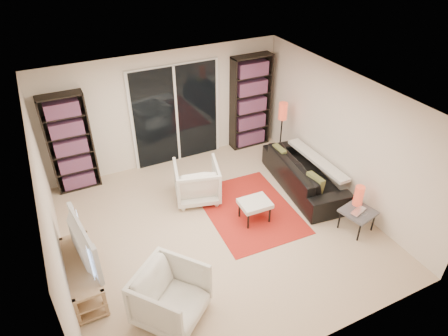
{
  "coord_description": "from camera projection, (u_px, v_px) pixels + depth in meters",
  "views": [
    {
      "loc": [
        -2.21,
        -4.72,
        4.7
      ],
      "look_at": [
        0.25,
        0.3,
        1.0
      ],
      "focal_mm": 32.0,
      "sensor_mm": 36.0,
      "label": 1
    }
  ],
  "objects": [
    {
      "name": "rug",
      "position": [
        249.0,
        210.0,
        7.34
      ],
      "size": [
        1.6,
        2.11,
        0.01
      ],
      "primitive_type": "cube",
      "rotation": [
        0.0,
        0.0,
        -0.04
      ],
      "color": "#B42118",
      "rests_on": "floor"
    },
    {
      "name": "bookshelf_left",
      "position": [
        70.0,
        144.0,
        7.43
      ],
      "size": [
        0.8,
        0.3,
        1.95
      ],
      "color": "black",
      "rests_on": "ground"
    },
    {
      "name": "bookshelf_right",
      "position": [
        251.0,
        102.0,
        8.8
      ],
      "size": [
        0.9,
        0.3,
        2.1
      ],
      "color": "black",
      "rests_on": "ground"
    },
    {
      "name": "sofa",
      "position": [
        304.0,
        174.0,
        7.78
      ],
      "size": [
        1.11,
        2.25,
        0.63
      ],
      "primitive_type": "imported",
      "rotation": [
        0.0,
        0.0,
        1.45
      ],
      "color": "black",
      "rests_on": "floor"
    },
    {
      "name": "wall_back",
      "position": [
        166.0,
        109.0,
        8.15
      ],
      "size": [
        5.0,
        0.02,
        2.4
      ],
      "primitive_type": "cube",
      "color": "silver",
      "rests_on": "ground"
    },
    {
      "name": "armchair_front",
      "position": [
        171.0,
        296.0,
        5.25
      ],
      "size": [
        1.19,
        1.19,
        0.78
      ],
      "primitive_type": "imported",
      "rotation": [
        0.0,
        0.0,
        0.68
      ],
      "color": "silver",
      "rests_on": "floor"
    },
    {
      "name": "floor_lamp",
      "position": [
        282.0,
        117.0,
        8.29
      ],
      "size": [
        0.2,
        0.2,
        1.32
      ],
      "color": "black",
      "rests_on": "floor"
    },
    {
      "name": "table_lamp",
      "position": [
        359.0,
        196.0,
        6.76
      ],
      "size": [
        0.16,
        0.16,
        0.36
      ],
      "primitive_type": "cylinder",
      "color": "red",
      "rests_on": "side_table"
    },
    {
      "name": "tv",
      "position": [
        77.0,
        246.0,
        5.42
      ],
      "size": [
        0.3,
        1.15,
        0.66
      ],
      "primitive_type": "imported",
      "rotation": [
        0.0,
        0.0,
        1.7
      ],
      "color": "black",
      "rests_on": "tv_stand"
    },
    {
      "name": "floor",
      "position": [
        219.0,
        228.0,
        6.94
      ],
      "size": [
        5.0,
        5.0,
        0.0
      ],
      "primitive_type": "plane",
      "color": "beige",
      "rests_on": "ground"
    },
    {
      "name": "sliding_door",
      "position": [
        176.0,
        115.0,
        8.28
      ],
      "size": [
        1.92,
        0.08,
        2.16
      ],
      "color": "white",
      "rests_on": "ground"
    },
    {
      "name": "laptop",
      "position": [
        361.0,
        213.0,
        6.64
      ],
      "size": [
        0.37,
        0.3,
        0.03
      ],
      "primitive_type": "imported",
      "rotation": [
        0.0,
        0.0,
        0.32
      ],
      "color": "silver",
      "rests_on": "side_table"
    },
    {
      "name": "ceiling",
      "position": [
        217.0,
        100.0,
        5.61
      ],
      "size": [
        5.0,
        5.0,
        0.02
      ],
      "primitive_type": "cube",
      "color": "white",
      "rests_on": "wall_back"
    },
    {
      "name": "armchair_back",
      "position": [
        197.0,
        182.0,
        7.45
      ],
      "size": [
        0.99,
        1.01,
        0.75
      ],
      "primitive_type": "imported",
      "rotation": [
        0.0,
        0.0,
        2.87
      ],
      "color": "silver",
      "rests_on": "floor"
    },
    {
      "name": "wall_front",
      "position": [
        315.0,
        284.0,
        4.4
      ],
      "size": [
        5.0,
        0.02,
        2.4
      ],
      "primitive_type": "cube",
      "color": "silver",
      "rests_on": "ground"
    },
    {
      "name": "side_table",
      "position": [
        358.0,
        213.0,
        6.72
      ],
      "size": [
        0.6,
        0.6,
        0.4
      ],
      "color": "#4F4F54",
      "rests_on": "floor"
    },
    {
      "name": "wall_left",
      "position": [
        50.0,
        216.0,
        5.36
      ],
      "size": [
        0.02,
        5.0,
        2.4
      ],
      "primitive_type": "cube",
      "color": "silver",
      "rests_on": "ground"
    },
    {
      "name": "wall_right",
      "position": [
        343.0,
        137.0,
        7.19
      ],
      "size": [
        0.02,
        5.0,
        2.4
      ],
      "primitive_type": "cube",
      "color": "silver",
      "rests_on": "ground"
    },
    {
      "name": "ottoman",
      "position": [
        255.0,
        204.0,
        6.94
      ],
      "size": [
        0.54,
        0.45,
        0.4
      ],
      "color": "silver",
      "rests_on": "floor"
    },
    {
      "name": "tv_stand",
      "position": [
        83.0,
        274.0,
        5.72
      ],
      "size": [
        0.42,
        1.32,
        0.5
      ],
      "color": "tan",
      "rests_on": "floor"
    }
  ]
}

